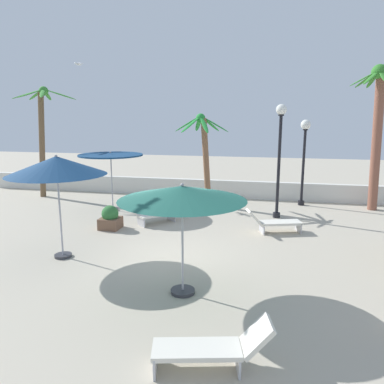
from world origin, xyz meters
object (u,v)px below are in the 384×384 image
(patio_umbrella_1, at_px, (111,157))
(lounge_chair_0, at_px, (213,347))
(lounge_chair_1, at_px, (163,212))
(seagull_1, at_px, (78,64))
(palm_tree_2, at_px, (377,124))
(patio_umbrella_2, at_px, (57,166))
(lounge_chair_2, at_px, (273,222))
(palm_tree_1, at_px, (43,127))
(lamp_post_0, at_px, (280,145))
(lamp_post_1, at_px, (304,148))
(palm_tree_0, at_px, (204,147))
(planter, at_px, (110,218))
(patio_umbrella_3, at_px, (182,194))

(patio_umbrella_1, relative_size, lounge_chair_0, 1.36)
(lounge_chair_1, xyz_separation_m, seagull_1, (-5.62, 4.57, 6.13))
(patio_umbrella_1, height_order, lounge_chair_1, patio_umbrella_1)
(lounge_chair_0, bearing_deg, palm_tree_2, 66.83)
(patio_umbrella_2, distance_m, lounge_chair_1, 4.92)
(patio_umbrella_2, bearing_deg, seagull_1, 114.22)
(lounge_chair_0, xyz_separation_m, lounge_chair_2, (0.93, 7.43, -0.00))
(palm_tree_1, relative_size, seagull_1, 6.84)
(palm_tree_1, xyz_separation_m, lounge_chair_2, (11.07, -3.59, -3.07))
(lamp_post_0, relative_size, seagull_1, 5.63)
(palm_tree_2, xyz_separation_m, lamp_post_1, (-2.82, 0.22, -1.07))
(lamp_post_1, bearing_deg, lounge_chair_2, -105.59)
(patio_umbrella_2, distance_m, lamp_post_0, 8.24)
(palm_tree_0, distance_m, planter, 5.43)
(palm_tree_1, relative_size, lamp_post_1, 1.40)
(lounge_chair_0, relative_size, lounge_chair_1, 1.13)
(lounge_chair_2, bearing_deg, patio_umbrella_1, 165.51)
(planter, bearing_deg, patio_umbrella_1, 112.36)
(palm_tree_1, bearing_deg, lamp_post_1, 3.93)
(patio_umbrella_1, height_order, palm_tree_1, palm_tree_1)
(patio_umbrella_2, distance_m, planter, 3.62)
(patio_umbrella_2, height_order, lounge_chair_1, patio_umbrella_2)
(palm_tree_0, distance_m, lounge_chair_2, 5.12)
(lamp_post_1, bearing_deg, palm_tree_1, -176.07)
(patio_umbrella_2, distance_m, seagull_1, 10.18)
(lamp_post_1, distance_m, seagull_1, 11.66)
(lounge_chair_1, bearing_deg, palm_tree_2, 24.97)
(patio_umbrella_3, height_order, lounge_chair_1, patio_umbrella_3)
(patio_umbrella_3, xyz_separation_m, lounge_chair_1, (-2.11, 5.42, -1.92))
(lounge_chair_1, distance_m, planter, 1.98)
(lounge_chair_1, relative_size, lounge_chair_2, 0.89)
(palm_tree_1, bearing_deg, lounge_chair_1, -24.56)
(palm_tree_2, distance_m, planter, 11.44)
(palm_tree_2, xyz_separation_m, planter, (-9.76, -4.98, -3.28))
(palm_tree_1, bearing_deg, planter, -39.07)
(patio_umbrella_3, height_order, lamp_post_1, lamp_post_1)
(palm_tree_2, distance_m, lounge_chair_1, 9.59)
(seagull_1, xyz_separation_m, planter, (4.03, -5.74, -6.13))
(patio_umbrella_2, bearing_deg, palm_tree_0, 68.27)
(patio_umbrella_3, distance_m, seagull_1, 13.32)
(patio_umbrella_3, bearing_deg, lamp_post_1, 71.08)
(patio_umbrella_2, height_order, lamp_post_1, lamp_post_1)
(palm_tree_2, bearing_deg, lamp_post_0, -150.95)
(lamp_post_1, bearing_deg, seagull_1, 177.17)
(patio_umbrella_2, xyz_separation_m, lamp_post_0, (6.00, 5.63, 0.25))
(palm_tree_1, bearing_deg, patio_umbrella_1, -23.15)
(patio_umbrella_1, distance_m, lounge_chair_0, 11.02)
(patio_umbrella_3, bearing_deg, palm_tree_0, 97.25)
(lounge_chair_0, bearing_deg, patio_umbrella_2, 142.25)
(patio_umbrella_2, height_order, palm_tree_1, palm_tree_1)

